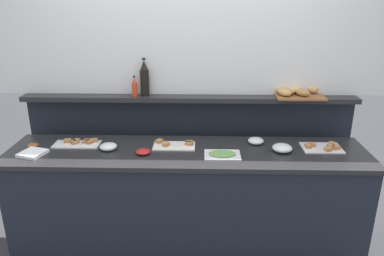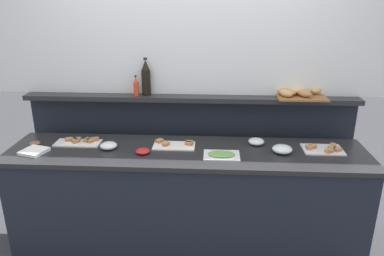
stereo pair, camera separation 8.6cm
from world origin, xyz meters
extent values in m
plane|color=#38383D|center=(0.00, 0.60, 0.00)|extent=(12.00, 12.00, 0.00)
cube|color=black|center=(0.00, 0.00, 0.43)|extent=(2.74, 0.59, 0.86)
cube|color=#232326|center=(0.00, 0.00, 0.88)|extent=(2.78, 0.63, 0.03)
cube|color=black|center=(0.00, 0.49, 0.59)|extent=(2.84, 0.08, 1.18)
cube|color=#232326|center=(0.00, 0.44, 1.20)|extent=(2.84, 0.22, 0.04)
cube|color=silver|center=(0.00, 0.51, 1.91)|extent=(3.44, 0.08, 1.38)
cube|color=silver|center=(1.05, 0.07, 0.90)|extent=(0.30, 0.21, 0.01)
cube|color=#AD7A47|center=(1.11, 0.05, 0.91)|extent=(0.05, 0.06, 0.01)
cube|color=#D1664C|center=(1.11, 0.05, 0.92)|extent=(0.05, 0.06, 0.01)
cube|color=#AD7A47|center=(1.11, 0.05, 0.93)|extent=(0.05, 0.06, 0.01)
cube|color=#AD7A47|center=(1.15, 0.04, 0.91)|extent=(0.07, 0.06, 0.01)
cube|color=#D1664C|center=(1.15, 0.04, 0.92)|extent=(0.07, 0.06, 0.01)
cube|color=#AD7A47|center=(1.15, 0.04, 0.93)|extent=(0.07, 0.06, 0.01)
cube|color=#AD7A47|center=(1.07, 0.00, 0.91)|extent=(0.07, 0.06, 0.01)
cube|color=#D1664C|center=(1.07, 0.00, 0.92)|extent=(0.07, 0.06, 0.01)
cube|color=#AD7A47|center=(1.07, 0.00, 0.93)|extent=(0.07, 0.06, 0.01)
cube|color=#AD7A47|center=(0.94, 0.06, 0.91)|extent=(0.04, 0.06, 0.01)
cube|color=#D1664C|center=(0.94, 0.06, 0.92)|extent=(0.04, 0.06, 0.01)
cube|color=#AD7A47|center=(0.94, 0.06, 0.93)|extent=(0.04, 0.06, 0.01)
cube|color=#AD7A47|center=(0.97, 0.09, 0.91)|extent=(0.07, 0.06, 0.01)
cube|color=#D1664C|center=(0.97, 0.09, 0.92)|extent=(0.07, 0.06, 0.01)
cube|color=#AD7A47|center=(0.97, 0.09, 0.93)|extent=(0.07, 0.06, 0.01)
cube|color=#AD7A47|center=(1.14, 0.11, 0.91)|extent=(0.05, 0.06, 0.01)
cube|color=#D1664C|center=(1.14, 0.11, 0.92)|extent=(0.05, 0.06, 0.01)
cube|color=#AD7A47|center=(1.14, 0.11, 0.93)|extent=(0.05, 0.06, 0.01)
cube|color=white|center=(-0.89, 0.09, 0.90)|extent=(0.36, 0.16, 0.01)
cube|color=#AD7A47|center=(-0.89, 0.12, 0.91)|extent=(0.04, 0.06, 0.01)
cube|color=#B24738|center=(-0.89, 0.12, 0.92)|extent=(0.04, 0.06, 0.01)
cube|color=#AD7A47|center=(-0.89, 0.12, 0.93)|extent=(0.04, 0.06, 0.01)
cube|color=#AD7A47|center=(-0.91, 0.09, 0.91)|extent=(0.07, 0.07, 0.01)
cube|color=#B24738|center=(-0.91, 0.09, 0.92)|extent=(0.07, 0.07, 0.01)
cube|color=#AD7A47|center=(-0.91, 0.09, 0.93)|extent=(0.07, 0.07, 0.01)
cube|color=#AD7A47|center=(-0.76, 0.13, 0.91)|extent=(0.07, 0.06, 0.01)
cube|color=#B24738|center=(-0.76, 0.13, 0.92)|extent=(0.07, 0.06, 0.01)
cube|color=#AD7A47|center=(-0.76, 0.13, 0.93)|extent=(0.07, 0.06, 0.01)
cube|color=#AD7A47|center=(-0.82, 0.11, 0.91)|extent=(0.05, 0.06, 0.01)
cube|color=#B24738|center=(-0.82, 0.11, 0.92)|extent=(0.05, 0.06, 0.01)
cube|color=#AD7A47|center=(-0.82, 0.11, 0.93)|extent=(0.05, 0.06, 0.01)
cube|color=#AD7A47|center=(-0.79, 0.10, 0.91)|extent=(0.07, 0.07, 0.01)
cube|color=#B24738|center=(-0.79, 0.10, 0.92)|extent=(0.07, 0.07, 0.01)
cube|color=#AD7A47|center=(-0.79, 0.10, 0.93)|extent=(0.07, 0.07, 0.01)
cube|color=#AD7A47|center=(-0.97, 0.12, 0.91)|extent=(0.06, 0.05, 0.01)
cube|color=#B24738|center=(-0.97, 0.12, 0.92)|extent=(0.06, 0.05, 0.01)
cube|color=#AD7A47|center=(-0.97, 0.12, 0.93)|extent=(0.06, 0.05, 0.01)
cube|color=white|center=(-0.11, 0.08, 0.90)|extent=(0.33, 0.18, 0.01)
cube|color=#AD7A47|center=(-0.23, 0.13, 0.91)|extent=(0.07, 0.07, 0.01)
cube|color=#B24738|center=(-0.23, 0.13, 0.92)|extent=(0.07, 0.07, 0.01)
cube|color=#AD7A47|center=(-0.23, 0.13, 0.93)|extent=(0.07, 0.07, 0.01)
cube|color=#AD7A47|center=(0.01, 0.09, 0.91)|extent=(0.07, 0.06, 0.01)
cube|color=#B24738|center=(0.01, 0.09, 0.92)|extent=(0.07, 0.06, 0.01)
cube|color=#AD7A47|center=(0.01, 0.09, 0.93)|extent=(0.07, 0.06, 0.01)
cube|color=#AD7A47|center=(-0.17, 0.07, 0.91)|extent=(0.06, 0.07, 0.01)
cube|color=#B24738|center=(-0.17, 0.07, 0.92)|extent=(0.06, 0.07, 0.01)
cube|color=#AD7A47|center=(-0.17, 0.07, 0.93)|extent=(0.06, 0.07, 0.01)
cube|color=#AD7A47|center=(0.01, 0.11, 0.91)|extent=(0.06, 0.04, 0.01)
cube|color=#B24738|center=(0.01, 0.11, 0.92)|extent=(0.06, 0.04, 0.01)
cube|color=#AD7A47|center=(0.01, 0.11, 0.93)|extent=(0.06, 0.04, 0.01)
cube|color=silver|center=(0.27, -0.09, 0.90)|extent=(0.27, 0.19, 0.01)
ellipsoid|color=#66994C|center=(0.27, -0.09, 0.91)|extent=(0.20, 0.13, 0.01)
ellipsoid|color=silver|center=(-0.61, 0.00, 0.92)|extent=(0.13, 0.13, 0.05)
ellipsoid|color=#BF4C3F|center=(-0.61, 0.00, 0.91)|extent=(0.10, 0.10, 0.03)
ellipsoid|color=silver|center=(0.72, 0.00, 0.92)|extent=(0.15, 0.15, 0.06)
ellipsoid|color=#BF4C3F|center=(0.72, 0.00, 0.91)|extent=(0.12, 0.12, 0.04)
ellipsoid|color=silver|center=(0.55, 0.15, 0.92)|extent=(0.13, 0.13, 0.05)
ellipsoid|color=#E5CC66|center=(0.55, 0.15, 0.91)|extent=(0.10, 0.10, 0.03)
ellipsoid|color=red|center=(-0.33, -0.07, 0.91)|extent=(0.11, 0.11, 0.04)
ellipsoid|color=brown|center=(-1.21, 0.04, 0.91)|extent=(0.09, 0.09, 0.03)
cube|color=white|center=(-1.15, -0.11, 0.91)|extent=(0.21, 0.21, 0.02)
cylinder|color=black|center=(-0.37, 0.43, 1.32)|extent=(0.08, 0.08, 0.22)
cone|color=black|center=(-0.37, 0.43, 1.47)|extent=(0.06, 0.06, 0.08)
cylinder|color=black|center=(-0.37, 0.43, 1.52)|extent=(0.03, 0.03, 0.02)
cylinder|color=red|center=(-0.45, 0.40, 1.27)|extent=(0.04, 0.04, 0.12)
cone|color=red|center=(-0.45, 0.40, 1.35)|extent=(0.04, 0.04, 0.04)
cylinder|color=black|center=(-0.45, 0.40, 1.38)|extent=(0.02, 0.02, 0.02)
cube|color=brown|center=(0.93, 0.41, 1.22)|extent=(0.40, 0.26, 0.02)
ellipsoid|color=tan|center=(0.79, 0.39, 1.26)|extent=(0.14, 0.16, 0.06)
ellipsoid|color=tan|center=(0.91, 0.48, 1.26)|extent=(0.14, 0.14, 0.06)
ellipsoid|color=#AD7A47|center=(0.94, 0.39, 1.26)|extent=(0.15, 0.16, 0.06)
ellipsoid|color=tan|center=(0.90, 0.48, 1.26)|extent=(0.16, 0.15, 0.06)
ellipsoid|color=tan|center=(1.05, 0.49, 1.26)|extent=(0.11, 0.13, 0.07)
ellipsoid|color=#B7844C|center=(0.81, 0.43, 1.26)|extent=(0.18, 0.15, 0.06)
camera|label=1|loc=(0.11, -2.62, 2.03)|focal=34.79mm
camera|label=2|loc=(0.19, -2.62, 2.03)|focal=34.79mm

